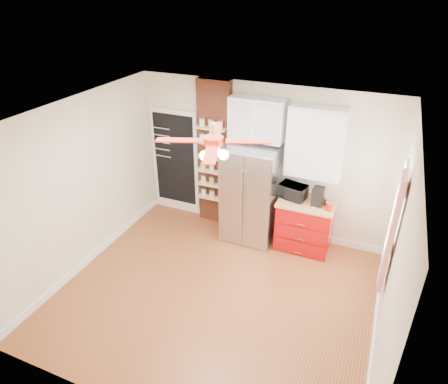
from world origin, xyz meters
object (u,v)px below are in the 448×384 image
at_px(ceiling_fan, 214,141).
at_px(toaster_oven, 293,191).
at_px(canister_left, 329,207).
at_px(fridge, 251,194).
at_px(pantry_jar_oats, 208,153).
at_px(red_cabinet, 305,225).
at_px(coffee_maker, 318,196).

height_order(ceiling_fan, toaster_oven, ceiling_fan).
distance_m(toaster_oven, canister_left, 0.66).
height_order(fridge, ceiling_fan, ceiling_fan).
distance_m(ceiling_fan, toaster_oven, 2.32).
bearing_deg(toaster_oven, pantry_jar_oats, -169.44).
bearing_deg(pantry_jar_oats, red_cabinet, -3.12).
height_order(ceiling_fan, coffee_maker, ceiling_fan).
distance_m(fridge, ceiling_fan, 2.25).
xyz_separation_m(red_cabinet, coffee_maker, (0.16, -0.03, 0.60)).
height_order(toaster_oven, pantry_jar_oats, pantry_jar_oats).
relative_size(fridge, pantry_jar_oats, 14.63).
height_order(toaster_oven, coffee_maker, coffee_maker).
xyz_separation_m(fridge, toaster_oven, (0.71, 0.09, 0.15)).
xyz_separation_m(ceiling_fan, toaster_oven, (0.66, 1.72, -1.40)).
distance_m(coffee_maker, canister_left, 0.25).
bearing_deg(toaster_oven, fridge, -159.94).
xyz_separation_m(coffee_maker, canister_left, (0.21, -0.11, -0.09)).
relative_size(ceiling_fan, pantry_jar_oats, 11.70).
xyz_separation_m(ceiling_fan, coffee_maker, (1.08, 1.65, -1.37)).
height_order(coffee_maker, pantry_jar_oats, pantry_jar_oats).
bearing_deg(ceiling_fan, pantry_jar_oats, 117.10).
bearing_deg(pantry_jar_oats, fridge, -9.86).
bearing_deg(canister_left, ceiling_fan, -129.88).
xyz_separation_m(toaster_oven, coffee_maker, (0.43, -0.07, 0.03)).
bearing_deg(coffee_maker, pantry_jar_oats, 179.47).
relative_size(red_cabinet, pantry_jar_oats, 7.86).
bearing_deg(fridge, coffee_maker, 1.16).
bearing_deg(toaster_oven, ceiling_fan, -98.17).
bearing_deg(canister_left, pantry_jar_oats, 173.89).
height_order(red_cabinet, coffee_maker, coffee_maker).
relative_size(fridge, ceiling_fan, 1.25).
bearing_deg(red_cabinet, ceiling_fan, -118.71).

